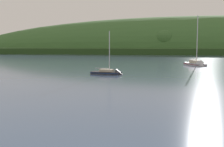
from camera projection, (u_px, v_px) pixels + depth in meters
name	position (u px, v px, depth m)	size (l,w,h in m)	color
far_shoreline_hill	(205.00, 52.00, 209.57)	(464.48, 128.25, 51.70)	#27431B
sailboat_midwater_white	(197.00, 65.00, 77.58)	(5.56, 9.10, 14.77)	#ADB2BC
sailboat_far_left	(110.00, 74.00, 55.85)	(6.69, 3.48, 9.32)	#232328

